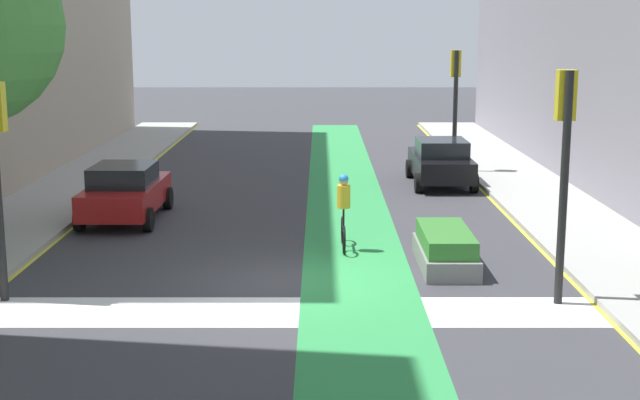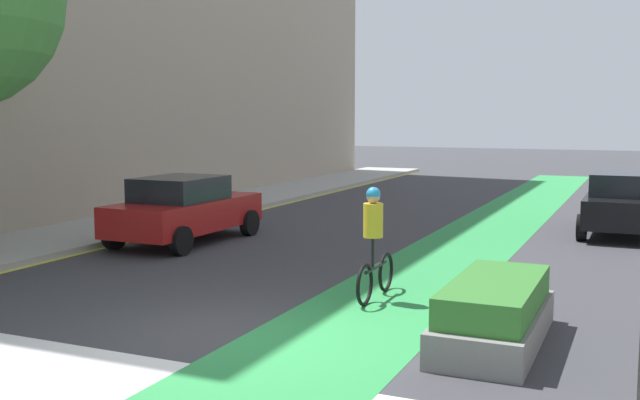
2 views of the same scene
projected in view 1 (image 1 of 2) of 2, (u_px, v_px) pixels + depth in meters
The scene contains 11 objects.
ground_plane at pixel (288, 282), 18.76m from camera, with size 120.00×120.00×0.00m, color #38383D.
bike_lane_paint at pixel (357, 282), 18.76m from camera, with size 2.40×60.00×0.01m, color #2D8C47.
crosswalk_band at pixel (285, 312), 16.80m from camera, with size 12.00×1.80×0.01m, color silver.
curb_stripe_left at pixel (5, 282), 18.75m from camera, with size 0.16×60.00×0.01m, color yellow.
curb_stripe_right at pixel (572, 282), 18.77m from camera, with size 0.16×60.00×0.01m, color yellow.
traffic_signal_near_right at pixel (564, 142), 16.83m from camera, with size 0.35×0.52×4.51m.
traffic_signal_far_right at pixel (454, 88), 31.79m from camera, with size 0.35×0.52×4.46m.
car_black_right_far at pixel (440, 162), 30.00m from camera, with size 2.03×4.20×1.57m.
car_red_left_far at pixel (124, 192), 24.60m from camera, with size 2.06×4.22×1.57m.
cyclist_in_lane at pixel (343, 210), 21.29m from camera, with size 0.32×1.73×1.86m.
median_planter at pixel (444, 249), 19.87m from camera, with size 1.18×2.90×0.85m.
Camera 1 is at (0.65, -18.07, 5.33)m, focal length 49.89 mm.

